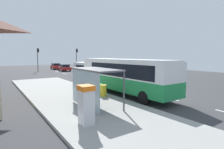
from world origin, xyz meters
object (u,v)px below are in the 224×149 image
object	(u,v)px
recycling_bin_orange	(95,88)
bus	(124,74)
bus_shelter	(92,78)
sedan_far	(64,67)
sedan_near	(56,66)
traffic_light_far_side	(38,56)
white_van	(85,68)
ticket_machine	(86,105)
recycling_bin_green	(99,89)
traffic_light_near_side	(77,56)
recycling_bin_yellow	(103,91)

from	to	relation	value
recycling_bin_orange	bus	bearing A→B (deg)	-19.61
bus_shelter	sedan_far	bearing A→B (deg)	73.84
sedan_far	recycling_bin_orange	xyz separation A→B (m)	(-6.50, -26.45, -0.14)
sedan_near	traffic_light_far_side	distance (m)	8.09
white_van	bus_shelter	xyz separation A→B (m)	(-8.61, -19.09, 0.75)
ticket_machine	recycling_bin_orange	world-z (taller)	ticket_machine
white_van	sedan_near	bearing A→B (deg)	89.67
white_van	sedan_far	xyz separation A→B (m)	(0.10, 10.97, -0.55)
sedan_far	bus	bearing A→B (deg)	-98.35
sedan_near	recycling_bin_orange	xyz separation A→B (m)	(-6.50, -33.05, -0.14)
recycling_bin_orange	bus_shelter	bearing A→B (deg)	-121.49
ticket_machine	recycling_bin_orange	distance (m)	7.34
bus	ticket_machine	bearing A→B (deg)	-140.22
bus	ticket_machine	distance (m)	8.33
sedan_far	recycling_bin_green	bearing A→B (deg)	-103.46
bus	recycling_bin_orange	world-z (taller)	bus
white_van	sedan_far	size ratio (longest dim) A/B	1.18
sedan_far	recycling_bin_green	distance (m)	27.91
sedan_far	recycling_bin_green	size ratio (longest dim) A/B	4.69
white_van	ticket_machine	world-z (taller)	white_van
recycling_bin_orange	bus_shelter	world-z (taller)	bus_shelter
recycling_bin_green	bus_shelter	distance (m)	3.93
traffic_light_near_side	bus_shelter	distance (m)	32.71
ticket_machine	traffic_light_near_side	size ratio (longest dim) A/B	0.38
sedan_far	recycling_bin_green	xyz separation A→B (m)	(-6.50, -27.15, -0.14)
sedan_far	bus_shelter	xyz separation A→B (m)	(-8.71, -30.06, 1.31)
white_van	recycling_bin_yellow	distance (m)	18.06
sedan_near	recycling_bin_green	size ratio (longest dim) A/B	4.71
sedan_far	traffic_light_near_side	xyz separation A→B (m)	(3.20, 0.38, 2.63)
ticket_machine	traffic_light_far_side	world-z (taller)	traffic_light_far_side
bus_shelter	sedan_near	bearing A→B (deg)	76.63
ticket_machine	bus_shelter	bearing A→B (deg)	56.97
sedan_near	traffic_light_far_side	xyz separation A→B (m)	(-5.40, -5.43, 2.60)
recycling_bin_yellow	recycling_bin_orange	xyz separation A→B (m)	(0.00, 1.40, 0.00)
recycling_bin_orange	traffic_light_far_side	size ratio (longest dim) A/B	0.19
bus	ticket_machine	world-z (taller)	bus
sedan_near	recycling_bin_yellow	size ratio (longest dim) A/B	4.71
bus	recycling_bin_green	bearing A→B (deg)	175.72
sedan_near	bus_shelter	size ratio (longest dim) A/B	1.12
recycling_bin_green	traffic_light_far_side	world-z (taller)	traffic_light_far_side
bus	traffic_light_far_side	distance (m)	28.59
ticket_machine	recycling_bin_orange	size ratio (longest dim) A/B	2.04
sedan_far	bus_shelter	size ratio (longest dim) A/B	1.11
sedan_near	traffic_light_near_side	size ratio (longest dim) A/B	0.87
recycling_bin_orange	traffic_light_far_side	bearing A→B (deg)	87.72
traffic_light_far_side	bus_shelter	world-z (taller)	traffic_light_far_side
white_van	ticket_machine	bearing A→B (deg)	-115.41
recycling_bin_green	bus_shelter	size ratio (longest dim) A/B	0.24
traffic_light_near_side	bus_shelter	size ratio (longest dim) A/B	1.29
sedan_near	traffic_light_far_side	world-z (taller)	traffic_light_far_side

